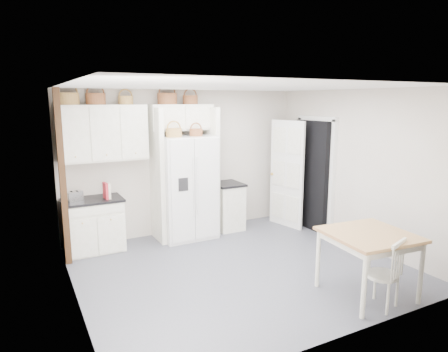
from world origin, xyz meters
TOP-DOWN VIEW (x-y plane):
  - floor at (0.00, 0.00)m, footprint 4.50×4.50m
  - ceiling at (0.00, 0.00)m, footprint 4.50×4.50m
  - wall_back at (0.00, 2.00)m, footprint 4.50×0.00m
  - wall_left at (-2.25, 0.00)m, footprint 0.00×4.00m
  - wall_right at (2.25, 0.00)m, footprint 0.00×4.00m
  - refrigerator at (-0.15, 1.65)m, footprint 0.94×0.75m
  - base_cab_left at (-1.75, 1.70)m, footprint 0.90×0.57m
  - base_cab_right at (0.71, 1.70)m, footprint 0.48×0.58m
  - dining_table at (1.00, -1.45)m, footprint 1.06×1.06m
  - windsor_chair at (0.92, -1.75)m, footprint 0.48×0.46m
  - counter_left at (-1.75, 1.70)m, footprint 0.93×0.60m
  - counter_right at (0.71, 1.70)m, footprint 0.52×0.62m
  - toaster at (-2.02, 1.67)m, footprint 0.26×0.20m
  - cookbook_red at (-1.55, 1.62)m, footprint 0.06×0.18m
  - cookbook_cream at (-1.49, 1.62)m, footprint 0.06×0.17m
  - basket_upper_a at (-1.99, 1.83)m, footprint 0.32×0.32m
  - basket_upper_b at (-1.58, 1.83)m, footprint 0.30×0.30m
  - basket_upper_c at (-1.11, 1.83)m, footprint 0.24×0.24m
  - basket_bridge_a at (-0.40, 1.83)m, footprint 0.34×0.34m
  - basket_bridge_b at (0.03, 1.83)m, footprint 0.27×0.27m
  - basket_fridge_a at (-0.39, 1.55)m, footprint 0.27×0.27m
  - basket_fridge_b at (0.01, 1.55)m, footprint 0.23×0.23m
  - upper_cabinet at (-1.50, 1.83)m, footprint 1.40×0.34m
  - bridge_cabinet at (-0.15, 1.83)m, footprint 1.12×0.34m
  - fridge_panel_left at (-0.66, 1.70)m, footprint 0.08×0.60m
  - fridge_panel_right at (0.36, 1.70)m, footprint 0.08×0.60m
  - trim_post at (-2.20, 1.35)m, footprint 0.09×0.09m
  - doorway_void at (2.16, 1.00)m, footprint 0.18×0.85m
  - door_slab at (1.80, 1.33)m, footprint 0.21×0.79m

SIDE VIEW (x-z plane):
  - floor at x=0.00m, z-range 0.00..0.00m
  - windsor_chair at x=0.92m, z-range 0.00..0.80m
  - dining_table at x=1.00m, z-range 0.00..0.81m
  - base_cab_left at x=-1.75m, z-range 0.00..0.83m
  - base_cab_right at x=0.71m, z-range 0.00..0.85m
  - counter_left at x=-1.75m, z-range 0.83..0.87m
  - counter_right at x=0.71m, z-range 0.85..0.89m
  - refrigerator at x=-0.15m, z-range 0.00..1.81m
  - toaster at x=-2.02m, z-range 0.87..1.03m
  - cookbook_cream at x=-1.49m, z-range 0.87..1.11m
  - cookbook_red at x=-1.55m, z-range 0.87..1.13m
  - doorway_void at x=2.16m, z-range 0.00..2.05m
  - door_slab at x=1.80m, z-range 0.00..2.05m
  - fridge_panel_left at x=-0.66m, z-range 0.00..2.30m
  - fridge_panel_right at x=0.36m, z-range 0.00..2.30m
  - wall_back at x=0.00m, z-range -0.95..3.55m
  - wall_left at x=-2.25m, z-range -0.70..3.30m
  - wall_right at x=2.25m, z-range -0.70..3.30m
  - trim_post at x=-2.20m, z-range 0.00..2.60m
  - basket_fridge_b at x=0.01m, z-range 1.81..1.94m
  - basket_fridge_a at x=-0.39m, z-range 1.81..1.96m
  - upper_cabinet at x=-1.50m, z-range 1.45..2.35m
  - bridge_cabinet at x=-0.15m, z-range 1.90..2.35m
  - basket_upper_c at x=-1.11m, z-range 2.35..2.49m
  - basket_bridge_b at x=0.03m, z-range 2.35..2.50m
  - basket_upper_b at x=-1.58m, z-range 2.35..2.53m
  - basket_upper_a at x=-1.99m, z-range 2.35..2.53m
  - basket_bridge_a at x=-0.40m, z-range 2.35..2.54m
  - ceiling at x=0.00m, z-range 2.60..2.60m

